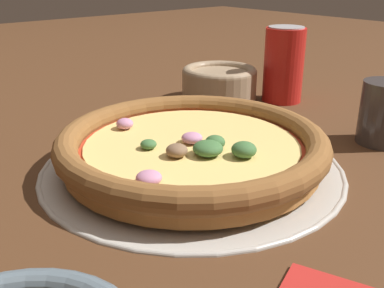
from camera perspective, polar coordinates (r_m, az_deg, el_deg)
ground_plane at (r=0.52m, az=0.00°, el=-2.99°), size 3.00×3.00×0.00m
pizza_tray at (r=0.52m, az=0.00°, el=-2.68°), size 0.34×0.34×0.01m
pizza at (r=0.51m, az=0.00°, el=-0.26°), size 0.31×0.31×0.04m
bowl_near at (r=0.77m, az=3.47°, el=7.79°), size 0.13×0.13×0.06m
beverage_can at (r=0.77m, az=11.56°, el=9.83°), size 0.07×0.07×0.12m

